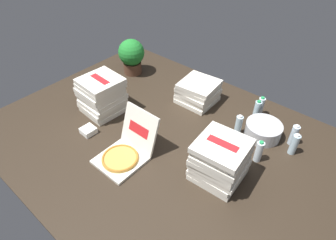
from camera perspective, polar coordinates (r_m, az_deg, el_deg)
The scene contains 14 objects.
ground_plane at distance 2.63m, azimuth -0.99°, elevation -3.80°, with size 3.20×2.40×0.02m, color #2D2319.
open_pizza_box at distance 2.44m, azimuth -8.52°, elevation -6.10°, with size 0.37×0.50×0.38m.
pizza_stack_right_far at distance 3.03m, azimuth 6.11°, elevation 5.71°, with size 0.41×0.40×0.24m.
pizza_stack_right_mid at distance 2.91m, azimuth -13.29°, elevation 4.91°, with size 0.40×0.41×0.38m.
pizza_stack_left_far at distance 2.22m, azimuth 10.51°, elevation -7.97°, with size 0.42×0.42×0.38m.
ice_bucket at distance 2.75m, azimuth 18.69°, elevation -1.97°, with size 0.33×0.33×0.14m, color #B7BABF.
water_bottle_0 at distance 2.48m, azimuth 17.92°, elevation -6.08°, with size 0.06×0.06×0.22m.
water_bottle_1 at distance 2.97m, azimuth 18.24°, elevation 2.61°, with size 0.06×0.06×0.22m.
water_bottle_2 at distance 2.74m, azimuth 24.12°, elevation -2.81°, with size 0.06×0.06×0.22m.
water_bottle_3 at distance 2.91m, azimuth 17.55°, elevation 1.92°, with size 0.06×0.06×0.22m.
water_bottle_4 at distance 2.65m, azimuth 24.19°, elevation -4.51°, with size 0.06×0.06×0.22m.
water_bottle_5 at distance 2.68m, azimuth 14.07°, elevation -1.03°, with size 0.06×0.06×0.22m.
potted_plant at distance 3.49m, azimuth -7.38°, elevation 12.89°, with size 0.31×0.31×0.43m.
napkin_pile at distance 2.76m, azimuth -15.81°, elevation -2.07°, with size 0.13×0.13×0.06m, color white.
Camera 1 is at (1.27, -1.41, 1.82)m, focal length 30.10 mm.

